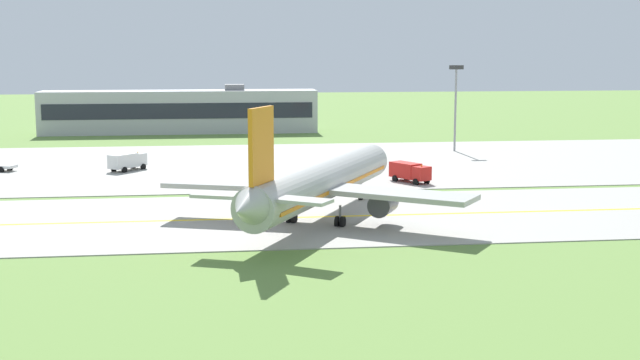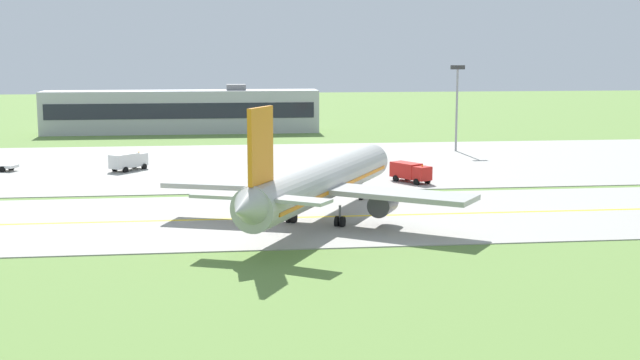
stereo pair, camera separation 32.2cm
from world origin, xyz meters
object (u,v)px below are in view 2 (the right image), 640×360
at_px(airplane_lead, 321,182).
at_px(service_truck_baggage, 128,161).
at_px(service_truck_fuel, 410,171).
at_px(apron_light_mast, 457,97).

distance_m(airplane_lead, service_truck_baggage, 45.91).
bearing_deg(service_truck_baggage, airplane_lead, -59.81).
distance_m(service_truck_fuel, apron_light_mast, 36.79).
height_order(airplane_lead, service_truck_fuel, airplane_lead).
bearing_deg(airplane_lead, service_truck_fuel, 58.19).
distance_m(service_truck_baggage, apron_light_mast, 56.60).
distance_m(airplane_lead, service_truck_fuel, 28.42).
xyz_separation_m(airplane_lead, service_truck_baggage, (-23.05, 39.62, -2.60)).
distance_m(airplane_lead, apron_light_mast, 64.37).
xyz_separation_m(service_truck_baggage, service_truck_fuel, (37.97, -15.57, 0.00)).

